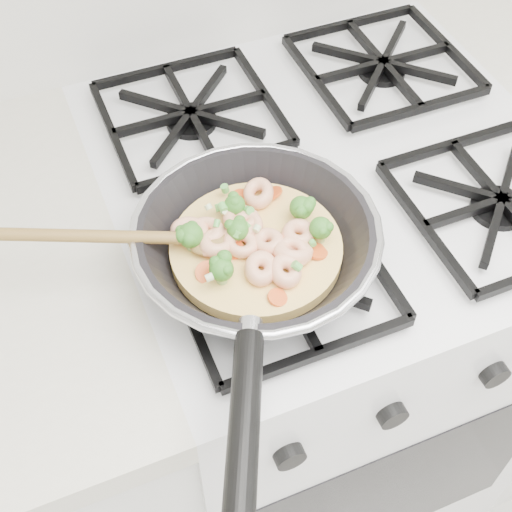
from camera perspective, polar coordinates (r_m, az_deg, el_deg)
name	(u,v)px	position (r m, az deg, el deg)	size (l,w,h in m)	color
stove	(314,341)	(1.28, 4.78, -6.92)	(0.60, 0.60, 0.92)	white
skillet	(254,246)	(0.77, -0.18, 0.82)	(0.43, 0.44, 0.09)	black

